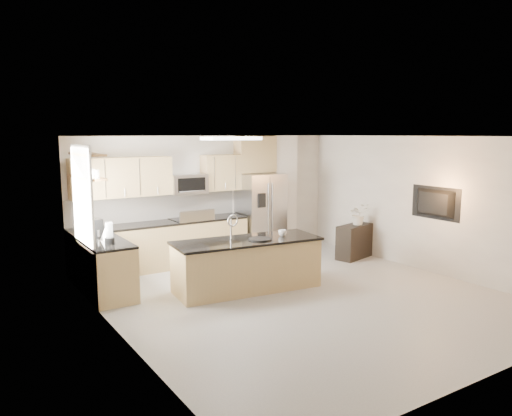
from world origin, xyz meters
TOP-DOWN VIEW (x-y plane):
  - floor at (0.00, 0.00)m, footprint 6.50×6.50m
  - ceiling at (0.00, 0.00)m, footprint 6.00×6.50m
  - wall_back at (0.00, 3.25)m, footprint 6.00×0.02m
  - wall_front at (0.00, -3.25)m, footprint 6.00×0.02m
  - wall_left at (-3.00, 0.00)m, footprint 0.02×6.50m
  - wall_right at (3.00, 0.00)m, footprint 0.02×6.50m
  - back_counter at (-1.23, 2.93)m, footprint 3.55×0.66m
  - left_counter at (-2.67, 1.85)m, footprint 0.66×1.50m
  - range at (-0.60, 2.92)m, footprint 0.76×0.64m
  - upper_cabinets at (-1.30, 3.09)m, footprint 3.50×0.33m
  - microwave at (-0.60, 3.04)m, footprint 0.76×0.40m
  - refrigerator at (1.06, 2.87)m, footprint 0.92×0.78m
  - partition_column at (1.82, 3.10)m, footprint 0.60×0.30m
  - window at (-2.98, 1.85)m, footprint 0.04×1.15m
  - shelf_lower at (-2.85, 1.95)m, footprint 0.30×1.20m
  - shelf_upper at (-2.85, 1.95)m, footprint 0.30×1.20m
  - ceiling_fixture at (-0.40, 1.60)m, footprint 1.00×0.50m
  - island at (-0.55, 0.83)m, footprint 2.60×1.18m
  - credenza at (2.53, 1.44)m, footprint 0.97×0.60m
  - cup at (0.13, 0.75)m, footprint 0.15×0.15m
  - platter at (-0.38, 0.70)m, footprint 0.46×0.46m
  - blender at (-2.67, 1.51)m, footprint 0.15×0.15m
  - kettle at (-2.62, 1.87)m, footprint 0.19×0.19m
  - coffee_maker at (-2.69, 2.16)m, footprint 0.18×0.21m
  - bowl at (-2.85, 2.19)m, footprint 0.40×0.40m
  - flower_vase at (2.60, 1.42)m, footprint 0.73×0.67m
  - television at (2.91, -0.20)m, footprint 0.14×1.08m

SIDE VIEW (x-z plane):
  - floor at x=0.00m, z-range 0.00..0.00m
  - credenza at x=2.53m, z-range 0.00..0.72m
  - island at x=-0.55m, z-range -0.21..1.09m
  - left_counter at x=-2.67m, z-range 0.00..0.92m
  - back_counter at x=-1.23m, z-range -0.25..1.19m
  - range at x=-0.60m, z-range -0.10..1.04m
  - platter at x=-0.38m, z-range 0.87..0.89m
  - refrigerator at x=1.06m, z-range 0.00..1.78m
  - cup at x=0.13m, z-range 0.87..0.98m
  - kettle at x=-2.62m, z-range 0.91..1.15m
  - flower_vase at x=2.60m, z-range 0.72..1.41m
  - coffee_maker at x=-2.69m, z-range 0.91..1.23m
  - blender at x=-2.67m, z-range 0.90..1.25m
  - wall_back at x=0.00m, z-range 0.00..2.60m
  - wall_front at x=0.00m, z-range 0.00..2.60m
  - wall_left at x=-3.00m, z-range 0.00..2.60m
  - wall_right at x=3.00m, z-range 0.00..2.60m
  - partition_column at x=1.82m, z-range 0.00..2.60m
  - television at x=2.91m, z-range 1.04..1.66m
  - microwave at x=-0.60m, z-range 1.43..1.83m
  - window at x=-2.98m, z-range 0.83..2.47m
  - upper_cabinets at x=-1.30m, z-range 1.45..2.20m
  - shelf_lower at x=-2.85m, z-range 1.93..1.97m
  - shelf_upper at x=-2.85m, z-range 2.30..2.34m
  - bowl at x=-2.85m, z-range 2.34..2.42m
  - ceiling_fixture at x=-0.40m, z-range 2.53..2.59m
  - ceiling at x=0.00m, z-range 2.59..2.61m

